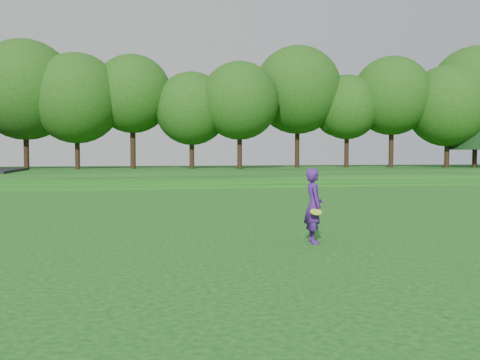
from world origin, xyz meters
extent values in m
plane|color=#0D4411|center=(0.00, 0.00, 0.00)|extent=(140.00, 140.00, 0.00)
cube|color=#0D4411|center=(0.00, 34.00, 0.30)|extent=(130.00, 30.00, 0.60)
cube|color=gray|center=(0.00, 20.00, 0.02)|extent=(130.00, 1.60, 0.04)
imported|color=#421A75|center=(1.42, 0.07, 0.89)|extent=(0.46, 0.67, 1.77)
cylinder|color=#B2E624|center=(1.36, -0.30, 0.78)|extent=(0.27, 0.26, 0.12)
camera|label=1|loc=(-2.66, -11.94, 2.15)|focal=40.00mm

